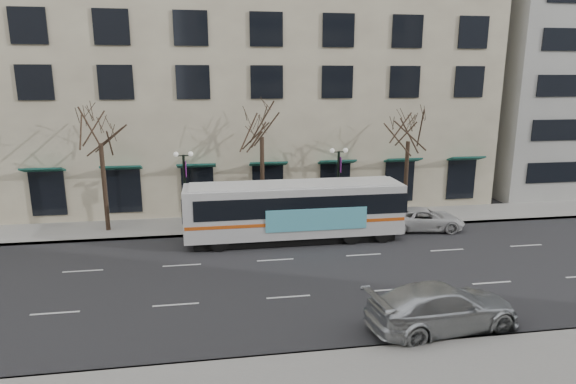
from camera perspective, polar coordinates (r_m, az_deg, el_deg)
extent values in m
plane|color=black|center=(24.40, -0.80, -10.01)|extent=(160.00, 160.00, 0.00)
cube|color=gray|center=(33.62, 5.49, -3.28)|extent=(80.00, 4.00, 0.15)
cube|color=tan|center=(43.25, -7.69, 16.35)|extent=(40.00, 20.00, 24.00)
cylinder|color=black|center=(32.45, -20.90, 0.37)|extent=(0.28, 0.28, 5.74)
cylinder|color=black|center=(31.85, -3.05, 1.20)|extent=(0.28, 0.28, 5.95)
cylinder|color=black|center=(34.35, 13.79, 1.32)|extent=(0.28, 0.28, 5.46)
cylinder|color=black|center=(31.27, -12.08, -0.20)|extent=(0.16, 0.16, 5.00)
cylinder|color=black|center=(31.89, -11.87, -4.31)|extent=(0.36, 0.36, 0.30)
cube|color=black|center=(30.80, -12.30, 4.23)|extent=(0.90, 0.06, 0.06)
sphere|color=silver|center=(30.81, -13.15, 4.38)|extent=(0.32, 0.32, 0.32)
sphere|color=silver|center=(30.76, -11.47, 4.45)|extent=(0.32, 0.32, 0.32)
cube|color=#711F76|center=(30.93, -12.00, 2.69)|extent=(0.04, 0.45, 1.00)
cylinder|color=black|center=(32.25, 5.94, 0.44)|extent=(0.16, 0.16, 5.00)
cylinder|color=black|center=(32.86, 5.84, -3.55)|extent=(0.36, 0.36, 0.30)
cube|color=black|center=(31.80, 6.04, 4.75)|extent=(0.90, 0.06, 0.06)
sphere|color=silver|center=(31.67, 5.26, 4.91)|extent=(0.32, 0.32, 0.32)
sphere|color=silver|center=(31.90, 6.83, 4.94)|extent=(0.32, 0.32, 0.32)
cube|color=#711F76|center=(31.97, 6.22, 3.25)|extent=(0.04, 0.45, 1.00)
cube|color=silver|center=(29.03, 0.73, -2.00)|extent=(13.07, 2.90, 2.99)
cube|color=black|center=(29.52, 0.72, -5.16)|extent=(12.03, 2.56, 0.49)
cube|color=black|center=(28.96, 1.37, -1.09)|extent=(12.55, 2.94, 1.20)
cube|color=#D35113|center=(29.17, 0.73, -2.98)|extent=(12.94, 2.93, 0.20)
cube|color=#57BDD4|center=(27.95, 3.44, -3.27)|extent=(5.98, 0.10, 1.31)
cube|color=silver|center=(28.66, 0.74, 0.95)|extent=(12.42, 2.61, 0.09)
cylinder|color=black|center=(27.86, -8.18, -5.92)|extent=(1.09, 0.31, 1.09)
cylinder|color=black|center=(30.23, -8.28, -4.36)|extent=(1.09, 0.31, 1.09)
cylinder|color=black|center=(29.01, 7.54, -5.10)|extent=(1.09, 0.31, 1.09)
cylinder|color=black|center=(31.30, 6.24, -3.68)|extent=(1.09, 0.31, 1.09)
cylinder|color=black|center=(29.62, 11.19, -4.86)|extent=(1.09, 0.31, 1.09)
cylinder|color=black|center=(31.86, 9.64, -3.48)|extent=(1.09, 0.31, 1.09)
imported|color=#B8BCC1|center=(20.42, 17.85, -12.83)|extent=(6.43, 3.26, 1.79)
imported|color=silver|center=(32.64, 15.77, -3.08)|extent=(5.43, 3.06, 1.43)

